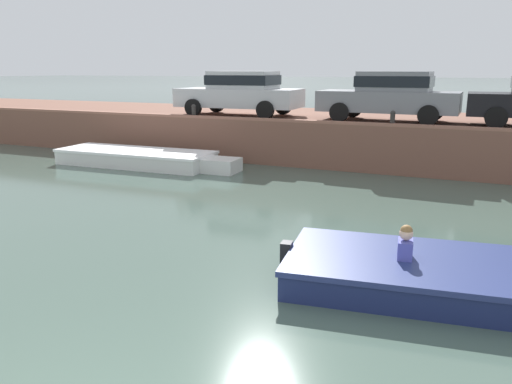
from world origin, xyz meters
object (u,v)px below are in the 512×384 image
Objects in this scene: mooring_bollard_west at (194,110)px; mooring_bollard_mid at (393,118)px; car_leftmost_silver at (241,91)px; boat_moored_west_white at (142,158)px; motorboat_passing at (504,283)px; car_left_inner_grey at (391,94)px.

mooring_bollard_west is 1.00× the size of mooring_bollard_mid.
boat_moored_west_white is at bearing -121.16° from car_leftmost_silver.
motorboat_passing is 12.57m from car_leftmost_silver.
mooring_bollard_west is (-9.43, 7.91, 1.43)m from motorboat_passing.
mooring_bollard_west is at bearing 180.00° from mooring_bollard_mid.
car_left_inner_grey is 1.49m from mooring_bollard_mid.
car_leftmost_silver reaches higher than mooring_bollard_west.
motorboat_passing is 1.49× the size of car_leftmost_silver.
car_leftmost_silver reaches higher than boat_moored_west_white.
car_leftmost_silver is 9.92× the size of mooring_bollard_west.
car_leftmost_silver is (1.97, 3.26, 2.02)m from boat_moored_west_white.
motorboat_passing is (10.24, -5.99, -0.02)m from boat_moored_west_white.
car_left_inner_grey is at bearing 11.80° from mooring_bollard_west.
car_leftmost_silver is 1.02× the size of car_left_inner_grey.
mooring_bollard_mid reaches higher than motorboat_passing.
motorboat_passing is 12.39m from mooring_bollard_west.
motorboat_passing is 14.81× the size of mooring_bollard_west.
motorboat_passing is 8.50m from mooring_bollard_mid.
boat_moored_west_white is 13.90× the size of mooring_bollard_mid.
mooring_bollard_west is (-6.36, -1.33, -0.61)m from car_left_inner_grey.
motorboat_passing is at bearing -71.65° from car_left_inner_grey.
mooring_bollard_mid reaches higher than boat_moored_west_white.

